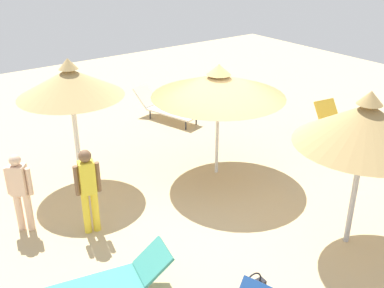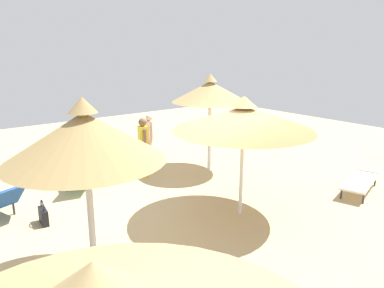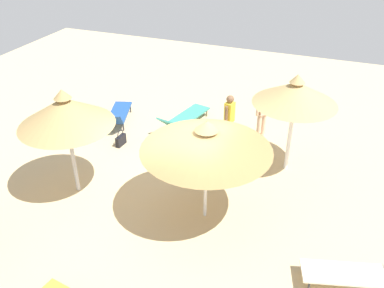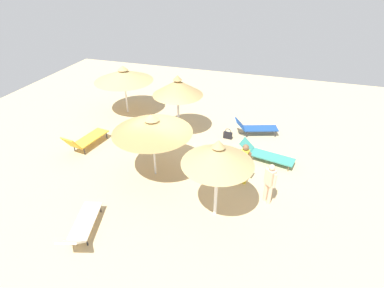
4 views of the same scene
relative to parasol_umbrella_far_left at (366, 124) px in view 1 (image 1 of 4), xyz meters
The scene contains 9 objects.
ground 3.47m from the parasol_umbrella_far_left, 102.69° to the left, with size 24.00×24.00×0.10m, color tan.
parasol_umbrella_far_left is the anchor object (origin of this frame).
parasol_umbrella_front 3.37m from the parasol_umbrella_far_left, 94.05° to the left, with size 2.86×2.86×2.51m.
parasol_umbrella_edge 5.58m from the parasol_umbrella_far_left, 121.33° to the left, with size 2.14×2.14×2.75m.
lounge_chair_center 7.08m from the parasol_umbrella_far_left, 84.82° to the left, with size 1.12×2.19×0.81m.
lounge_chair_far_right 4.57m from the parasol_umbrella_far_left, 36.92° to the left, with size 0.97×2.19×0.95m.
lounge_chair_near_left 4.74m from the parasol_umbrella_far_left, 163.47° to the left, with size 2.28×1.06×0.68m.
person_standing_far_left 4.74m from the parasol_umbrella_far_left, 139.97° to the left, with size 0.44×0.28×1.64m.
person_standing_front 5.94m from the parasol_umbrella_far_left, 140.17° to the left, with size 0.38×0.35×1.52m.
Camera 1 is at (-5.52, -6.23, 4.93)m, focal length 42.41 mm.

